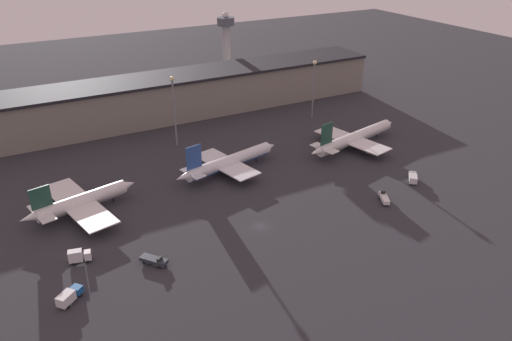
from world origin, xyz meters
TOP-DOWN VIEW (x-y plane):
  - ground at (0.00, 0.00)m, footprint 600.00×600.00m
  - terminal_building at (0.00, 100.70)m, footprint 221.61×24.93m
  - airplane_0 at (-44.41, 33.01)m, footprint 36.61×37.31m
  - airplane_1 at (7.57, 36.79)m, footprint 44.43×29.04m
  - airplane_2 at (60.90, 32.94)m, footprint 49.81×32.96m
  - service_vehicle_0 at (-33.11, -2.52)m, footprint 6.64×7.49m
  - service_vehicle_1 at (42.15, -6.21)m, footprint 4.99×7.11m
  - service_vehicle_2 at (60.05, -0.54)m, footprint 6.57×7.01m
  - service_vehicle_3 at (-50.26, 7.47)m, footprint 6.00×3.27m
  - service_vehicle_4 at (-55.34, -7.26)m, footprint 6.91×6.32m
  - lamp_post_1 at (-0.66, 67.81)m, footprint 1.80×1.80m
  - lamp_post_2 at (64.56, 67.81)m, footprint 1.80×1.80m
  - control_tower at (52.03, 131.37)m, footprint 9.00×9.00m

SIDE VIEW (x-z plane):
  - ground at x=0.00m, z-range 0.00..0.00m
  - service_vehicle_0 at x=-33.11m, z-range -0.07..2.49m
  - service_vehicle_1 at x=42.15m, z-range -0.07..2.74m
  - service_vehicle_2 at x=60.05m, z-range 0.21..3.05m
  - service_vehicle_4 at x=-55.34m, z-range 0.20..3.38m
  - service_vehicle_3 at x=-50.26m, z-range 0.17..4.02m
  - airplane_2 at x=60.90m, z-range -3.32..10.97m
  - airplane_1 at x=7.57m, z-range -3.36..11.04m
  - airplane_0 at x=-44.41m, z-range -2.58..10.29m
  - terminal_building at x=0.00m, z-range 0.05..19.13m
  - lamp_post_2 at x=64.56m, z-range 3.48..30.11m
  - lamp_post_1 at x=-0.66m, z-range 3.56..32.09m
  - control_tower at x=52.03m, z-range 3.30..42.50m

